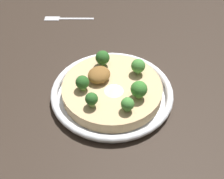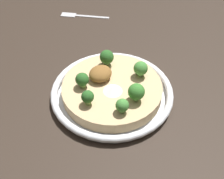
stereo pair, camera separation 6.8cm
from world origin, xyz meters
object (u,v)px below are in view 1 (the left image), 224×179
at_px(broccoli_front_right, 82,83).
at_px(broccoli_front, 103,58).
at_px(broccoli_left, 138,66).
at_px(broccoli_back, 138,91).
at_px(fork_utensil, 64,18).
at_px(broccoli_back_right, 128,104).
at_px(risotto_bowl, 112,91).
at_px(broccoli_right, 92,99).

distance_m(broccoli_front_right, broccoli_front, 0.10).
xyz_separation_m(broccoli_left, broccoli_front_right, (0.12, -0.08, -0.00)).
xyz_separation_m(broccoli_front_right, broccoli_front, (-0.10, -0.01, 0.00)).
distance_m(broccoli_front_right, broccoli_back, 0.13).
distance_m(broccoli_left, broccoli_front_right, 0.14).
distance_m(broccoli_left, broccoli_front, 0.09).
bearing_deg(fork_utensil, broccoli_back_right, 114.47).
bearing_deg(broccoli_front_right, broccoli_front, -173.23).
bearing_deg(risotto_bowl, broccoli_right, -0.08).
xyz_separation_m(broccoli_back_right, broccoli_front, (-0.10, -0.13, 0.01)).
relative_size(broccoli_front_right, broccoli_front, 0.89).
bearing_deg(broccoli_back, broccoli_right, -43.92).
height_order(broccoli_left, broccoli_back_right, broccoli_left).
bearing_deg(broccoli_front, broccoli_left, 104.29).
xyz_separation_m(broccoli_back_right, fork_utensil, (-0.26, -0.41, -0.05)).
xyz_separation_m(broccoli_left, broccoli_front, (0.02, -0.09, 0.00)).
bearing_deg(broccoli_right, broccoli_left, 168.97).
height_order(broccoli_right, broccoli_back, broccoli_back).
relative_size(broccoli_front_right, broccoli_back, 0.84).
xyz_separation_m(broccoli_right, broccoli_front, (-0.13, -0.06, 0.00)).
relative_size(broccoli_right, broccoli_front_right, 0.97).
bearing_deg(broccoli_back_right, broccoli_right, -65.60).
height_order(broccoli_front_right, fork_utensil, broccoli_front_right).
height_order(broccoli_back, broccoli_back_right, broccoli_back).
relative_size(risotto_bowl, broccoli_front, 6.88).
height_order(broccoli_front, fork_utensil, broccoli_front).
height_order(broccoli_left, broccoli_front_right, broccoli_left).
bearing_deg(broccoli_left, broccoli_back_right, 19.71).
xyz_separation_m(risotto_bowl, broccoli_front, (-0.05, -0.06, 0.04)).
bearing_deg(broccoli_right, risotto_bowl, 179.92).
bearing_deg(broccoli_left, risotto_bowl, -22.40).
distance_m(broccoli_back_right, fork_utensil, 0.49).
bearing_deg(broccoli_right, fork_utensil, -130.61).
distance_m(broccoli_left, fork_utensil, 0.40).
distance_m(broccoli_left, broccoli_back, 0.09).
xyz_separation_m(broccoli_back, broccoli_back_right, (0.04, -0.00, -0.01)).
relative_size(risotto_bowl, broccoli_front_right, 7.76).
bearing_deg(risotto_bowl, broccoli_front_right, -45.12).
bearing_deg(broccoli_back, broccoli_left, -150.49).
height_order(risotto_bowl, broccoli_back, broccoli_back).
height_order(risotto_bowl, broccoli_front_right, broccoli_front_right).
xyz_separation_m(broccoli_back, fork_utensil, (-0.22, -0.41, -0.06)).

